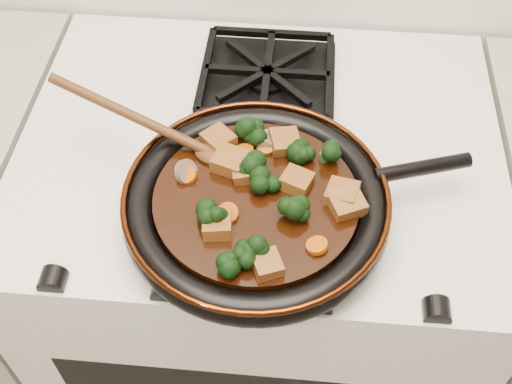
{
  "coord_description": "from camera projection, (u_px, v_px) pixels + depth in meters",
  "views": [
    {
      "loc": [
        0.06,
        1.0,
        1.64
      ],
      "look_at": [
        0.01,
        1.53,
        0.97
      ],
      "focal_mm": 45.0,
      "sensor_mm": 36.0,
      "label": 1
    }
  ],
  "objects": [
    {
      "name": "broccoli_floret_0",
      "position": [
        236.0,
        264.0,
        0.78
      ],
      "size": [
        0.09,
        0.08,
        0.06
      ],
      "primitive_type": null,
      "rotation": [
        -0.08,
        -0.08,
        0.7
      ],
      "color": "black",
      "rests_on": "braising_sauce"
    },
    {
      "name": "tofu_cube_8",
      "position": [
        342.0,
        194.0,
        0.86
      ],
      "size": [
        0.05,
        0.05,
        0.03
      ],
      "primitive_type": "cube",
      "rotation": [
        0.05,
        0.08,
        2.88
      ],
      "color": "brown",
      "rests_on": "braising_sauce"
    },
    {
      "name": "broccoli_floret_5",
      "position": [
        269.0,
        182.0,
        0.87
      ],
      "size": [
        0.08,
        0.08,
        0.06
      ],
      "primitive_type": null,
      "rotation": [
        -0.03,
        0.17,
        2.66
      ],
      "color": "black",
      "rests_on": "braising_sauce"
    },
    {
      "name": "tofu_cube_2",
      "position": [
        247.0,
        171.0,
        0.88
      ],
      "size": [
        0.05,
        0.05,
        0.03
      ],
      "primitive_type": "cube",
      "rotation": [
        -0.01,
        -0.12,
        0.19
      ],
      "color": "brown",
      "rests_on": "braising_sauce"
    },
    {
      "name": "carrot_coin_4",
      "position": [
        187.0,
        175.0,
        0.88
      ],
      "size": [
        0.03,
        0.03,
        0.02
      ],
      "primitive_type": "cylinder",
      "rotation": [
        0.25,
        -0.25,
        0.0
      ],
      "color": "#B84C05",
      "rests_on": "braising_sauce"
    },
    {
      "name": "tofu_cube_6",
      "position": [
        296.0,
        181.0,
        0.87
      ],
      "size": [
        0.05,
        0.05,
        0.03
      ],
      "primitive_type": "cube",
      "rotation": [
        0.05,
        0.09,
        1.21
      ],
      "color": "brown",
      "rests_on": "braising_sauce"
    },
    {
      "name": "burner_grate_back",
      "position": [
        267.0,
        76.0,
        1.09
      ],
      "size": [
        0.23,
        0.23,
        0.03
      ],
      "primitive_type": null,
      "color": "black",
      "rests_on": "stove"
    },
    {
      "name": "stove",
      "position": [
        259.0,
        288.0,
        1.36
      ],
      "size": [
        0.76,
        0.6,
        0.9
      ],
      "primitive_type": "cube",
      "color": "white",
      "rests_on": "ground"
    },
    {
      "name": "carrot_coin_2",
      "position": [
        244.0,
        151.0,
        0.91
      ],
      "size": [
        0.03,
        0.03,
        0.02
      ],
      "primitive_type": "cylinder",
      "rotation": [
        -0.18,
        -0.13,
        0.0
      ],
      "color": "#B84C05",
      "rests_on": "braising_sauce"
    },
    {
      "name": "burner_grate_front",
      "position": [
        252.0,
        206.0,
        0.91
      ],
      "size": [
        0.23,
        0.23,
        0.03
      ],
      "primitive_type": null,
      "color": "black",
      "rests_on": "stove"
    },
    {
      "name": "broccoli_floret_2",
      "position": [
        254.0,
        166.0,
        0.88
      ],
      "size": [
        0.08,
        0.07,
        0.06
      ],
      "primitive_type": null,
      "rotation": [
        0.24,
        0.02,
        1.39
      ],
      "color": "black",
      "rests_on": "braising_sauce"
    },
    {
      "name": "tofu_cube_7",
      "position": [
        218.0,
        140.0,
        0.92
      ],
      "size": [
        0.06,
        0.06,
        0.02
      ],
      "primitive_type": "cube",
      "rotation": [
        -0.01,
        0.01,
        0.79
      ],
      "color": "brown",
      "rests_on": "braising_sauce"
    },
    {
      "name": "tofu_cube_0",
      "position": [
        346.0,
        204.0,
        0.85
      ],
      "size": [
        0.06,
        0.06,
        0.03
      ],
      "primitive_type": "cube",
      "rotation": [
        -0.0,
        -0.08,
        2.01
      ],
      "color": "brown",
      "rests_on": "braising_sauce"
    },
    {
      "name": "tofu_cube_4",
      "position": [
        230.0,
        162.0,
        0.89
      ],
      "size": [
        0.06,
        0.05,
        0.03
      ],
      "primitive_type": "cube",
      "rotation": [
        0.03,
        -0.04,
        2.84
      ],
      "color": "brown",
      "rests_on": "braising_sauce"
    },
    {
      "name": "broccoli_floret_4",
      "position": [
        299.0,
        153.0,
        0.9
      ],
      "size": [
        0.08,
        0.08,
        0.06
      ],
      "primitive_type": null,
      "rotation": [
        -0.15,
        -0.03,
        0.41
      ],
      "color": "black",
      "rests_on": "braising_sauce"
    },
    {
      "name": "mushroom_slice_0",
      "position": [
        187.0,
        172.0,
        0.88
      ],
      "size": [
        0.04,
        0.04,
        0.03
      ],
      "primitive_type": "cylinder",
      "rotation": [
        0.88,
        0.0,
        1.25
      ],
      "color": "brown",
      "rests_on": "braising_sauce"
    },
    {
      "name": "braising_sauce",
      "position": [
        256.0,
        202.0,
        0.87
      ],
      "size": [
        0.28,
        0.28,
        0.02
      ],
      "primitive_type": "cylinder",
      "color": "black",
      "rests_on": "skillet"
    },
    {
      "name": "skillet",
      "position": [
        257.0,
        204.0,
        0.88
      ],
      "size": [
        0.48,
        0.37,
        0.05
      ],
      "rotation": [
        0.0,
        0.0,
        0.31
      ],
      "color": "black",
      "rests_on": "burner_grate_front"
    },
    {
      "name": "carrot_coin_1",
      "position": [
        267.0,
        146.0,
        0.92
      ],
      "size": [
        0.03,
        0.03,
        0.01
      ],
      "primitive_type": "cylinder",
      "rotation": [
        0.17,
        -0.1,
        0.0
      ],
      "color": "#B84C05",
      "rests_on": "braising_sauce"
    },
    {
      "name": "broccoli_floret_7",
      "position": [
        296.0,
        209.0,
        0.84
      ],
      "size": [
        0.06,
        0.07,
        0.06
      ],
      "primitive_type": null,
      "rotation": [
        0.16,
        -0.01,
        0.07
      ],
      "color": "black",
      "rests_on": "braising_sauce"
    },
    {
      "name": "tofu_cube_5",
      "position": [
        285.0,
        142.0,
        0.92
      ],
      "size": [
        0.05,
        0.05,
        0.03
      ],
      "primitive_type": "cube",
      "rotation": [
        0.11,
        -0.08,
        1.87
      ],
      "color": "brown",
      "rests_on": "braising_sauce"
    },
    {
      "name": "broccoli_floret_6",
      "position": [
        324.0,
        155.0,
        0.9
      ],
      "size": [
        0.08,
        0.08,
        0.07
      ],
      "primitive_type": null,
      "rotation": [
        0.16,
        0.17,
        2.62
      ],
      "color": "black",
      "rests_on": "braising_sauce"
    },
    {
      "name": "broccoli_floret_8",
      "position": [
        215.0,
        217.0,
        0.83
      ],
      "size": [
        0.08,
        0.09,
        0.08
      ],
      "primitive_type": null,
      "rotation": [
        0.17,
        0.23,
        2.71
      ],
      "color": "black",
      "rests_on": "braising_sauce"
    },
    {
      "name": "carrot_coin_3",
      "position": [
        267.0,
        264.0,
        0.79
      ],
      "size": [
        0.03,
        0.03,
        0.01
      ],
      "primitive_type": "cylinder",
      "rotation": [
        -0.0,
        -0.02,
        0.0
      ],
      "color": "#B84C05",
      "rests_on": "braising_sauce"
    },
    {
      "name": "tofu_cube_3",
      "position": [
        267.0,
        265.0,
        0.79
      ],
      "size": [
        0.05,
        0.05,
        0.02
      ],
      "primitive_type": "cube",
      "rotation": [
        0.05,
        -0.0,
        1.97
      ],
      "color": "brown",
      "rests_on": "braising_sauce"
    },
    {
      "name": "tofu_cube_1",
      "position": [
        217.0,
        225.0,
        0.82
      ],
      "size": [
        0.04,
        0.05,
        0.03
      ],
      "primitive_type": "cube",
      "rotation": [
        -0.05,
        0.11,
        1.69
      ],
      "color": "brown",
      "rests_on": "braising_sauce"
    },
    {
      "name": "broccoli_floret_1",
      "position": [
        253.0,
        133.0,
        0.93
      ],
      "size": [
        0.09,
        0.08,
        0.06
      ],
      "primitive_type": null,
      "rotation": [
        -0.16,
        0.09,
        1.99
      ],
      "color": "black",
      "rests_on": "braising_sauce"
    },
    {
      "name": "wooden_spoon",
      "position": [
        166.0,
        131.0,
        0.91
      ],
      "size": [
        0.16,
        0.07,
        0.26
      ],
      "rotation": [
        0.0,
        0.0,
        2.87
      ],
      "color": "#4F2A11",
      "rests_on": "braising_sauce"
    },
    {
      "name": "carrot_coin_0",
      "position": [
        317.0,
        246.0,
        0.81
      ],
      "size": [
        0.03,
        0.03,
        0.02
      ],
      "primitive_type": "cylinder",
      "rotation": [
        -0.09,
        -0.25,
        0.0
      ],
      "color": "#B84C05",
      "rests_on": "braising_sauce"
    },
    {
      "name": "mushroom_slice_2",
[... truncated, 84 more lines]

